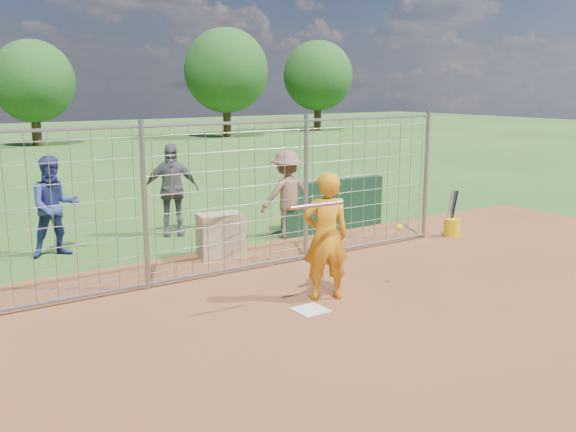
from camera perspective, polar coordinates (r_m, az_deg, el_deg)
ground at (r=9.22m, az=1.27°, el=-8.06°), size 100.00×100.00×0.00m
infield_dirt at (r=7.19m, az=15.76°, el=-14.38°), size 18.00×18.00×0.00m
home_plate at (r=9.07m, az=2.01°, el=-8.35°), size 0.43×0.43×0.02m
dugout_wall at (r=13.85m, az=4.08°, el=0.93°), size 2.60×0.20×1.10m
batter at (r=9.29m, az=3.38°, el=-1.84°), size 0.81×0.67×1.89m
bystander_a at (r=12.43m, az=-20.05°, el=0.80°), size 0.94×0.75×1.85m
bystander_b at (r=13.55m, az=-10.35°, el=2.33°), size 1.23×0.83×1.93m
bystander_c at (r=13.14m, az=-0.10°, el=1.93°), size 1.18×0.70×1.80m
equipment_bin at (r=11.79m, az=-6.01°, el=-1.72°), size 0.89×0.70×0.80m
equipment_in_play at (r=8.90m, az=4.48°, el=0.46°), size 1.99×0.15×0.57m
bucket_with_bats at (r=13.74m, az=14.38°, el=-0.79°), size 0.34×0.34×0.97m
backstop_fence at (r=10.54m, az=-5.03°, el=1.48°), size 9.08×0.08×2.60m
tree_line at (r=36.14m, az=-21.64°, el=11.74°), size 44.66×6.72×6.48m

